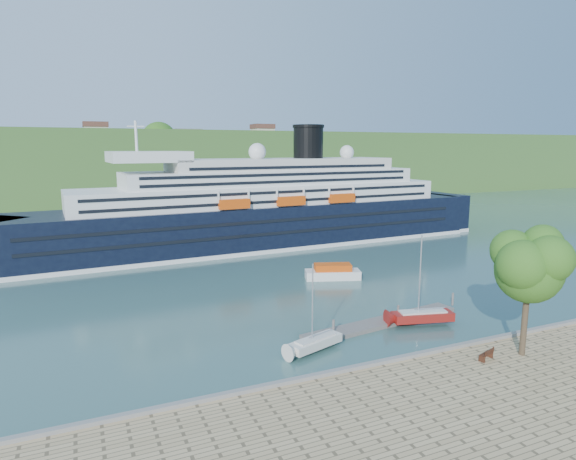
% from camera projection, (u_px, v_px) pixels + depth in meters
% --- Properties ---
extents(ground, '(400.00, 400.00, 0.00)m').
position_uv_depth(ground, '(424.00, 364.00, 41.47)').
color(ground, '#2D504D').
rests_on(ground, ground).
extents(far_hillside, '(400.00, 50.00, 24.00)m').
position_uv_depth(far_hillside, '(157.00, 166.00, 170.38)').
color(far_hillside, '#2F5723').
rests_on(far_hillside, ground).
extents(quay_coping, '(220.00, 0.50, 0.30)m').
position_uv_depth(quay_coping, '(426.00, 353.00, 41.10)').
color(quay_coping, slate).
rests_on(quay_coping, promenade).
extents(cruise_ship, '(102.34, 20.29, 22.83)m').
position_uv_depth(cruise_ship, '(258.00, 186.00, 89.30)').
color(cruise_ship, black).
rests_on(cruise_ship, ground).
extents(park_bench, '(1.80, 1.18, 1.07)m').
position_uv_depth(park_bench, '(486.00, 354.00, 39.99)').
color(park_bench, '#4E2616').
rests_on(park_bench, promenade).
extents(promenade_tree, '(7.30, 7.30, 12.09)m').
position_uv_depth(promenade_tree, '(528.00, 286.00, 40.06)').
color(promenade_tree, '#305A17').
rests_on(promenade_tree, promenade).
extents(floating_pontoon, '(19.52, 4.80, 0.43)m').
position_uv_depth(floating_pontoon, '(383.00, 322.00, 50.86)').
color(floating_pontoon, slate).
rests_on(floating_pontoon, ground).
extents(sailboat_white_near, '(6.36, 3.51, 7.92)m').
position_uv_depth(sailboat_white_near, '(316.00, 310.00, 43.52)').
color(sailboat_white_near, silver).
rests_on(sailboat_white_near, ground).
extents(sailboat_red, '(7.38, 3.65, 9.19)m').
position_uv_depth(sailboat_red, '(424.00, 283.00, 49.93)').
color(sailboat_red, maroon).
rests_on(sailboat_red, ground).
extents(tender_launch, '(8.27, 5.11, 2.16)m').
position_uv_depth(tender_launch, '(333.00, 271.00, 68.30)').
color(tender_launch, '#D6480C').
rests_on(tender_launch, ground).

